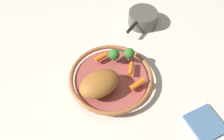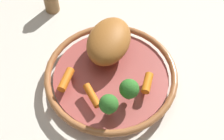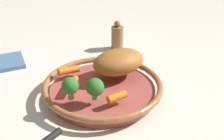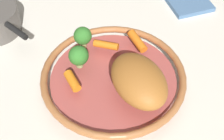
{
  "view_description": "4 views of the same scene",
  "coord_description": "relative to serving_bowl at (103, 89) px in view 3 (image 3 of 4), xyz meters",
  "views": [
    {
      "loc": [
        -0.04,
        -0.53,
        0.83
      ],
      "look_at": [
        0.0,
        0.0,
        0.09
      ],
      "focal_mm": 36.33,
      "sensor_mm": 36.0,
      "label": 1
    },
    {
      "loc": [
        0.31,
        0.32,
        0.68
      ],
      "look_at": [
        0.0,
        0.01,
        0.07
      ],
      "focal_mm": 47.08,
      "sensor_mm": 36.0,
      "label": 2
    },
    {
      "loc": [
        0.01,
        0.77,
        0.51
      ],
      "look_at": [
        -0.03,
        -0.01,
        0.08
      ],
      "focal_mm": 49.18,
      "sensor_mm": 36.0,
      "label": 3
    },
    {
      "loc": [
        -0.51,
        -0.02,
        0.64
      ],
      "look_at": [
        -0.0,
        0.0,
        0.06
      ],
      "focal_mm": 52.23,
      "sensor_mm": 36.0,
      "label": 4
    }
  ],
  "objects": [
    {
      "name": "baby_carrot_center",
      "position": [
        0.09,
        0.02,
        0.03
      ],
      "size": [
        0.04,
        0.07,
        0.02
      ],
      "primitive_type": "cylinder",
      "rotation": [
        1.5,
        0.0,
        6.0
      ],
      "color": "orange",
      "rests_on": "serving_bowl"
    },
    {
      "name": "dish_towel",
      "position": [
        0.34,
        -0.23,
        -0.02
      ],
      "size": [
        0.16,
        0.16,
        0.01
      ],
      "primitive_type": "cube",
      "rotation": [
        0.0,
        0.0,
        0.36
      ],
      "color": "#4C7099",
      "rests_on": "ground_plane"
    },
    {
      "name": "baby_carrot_near_rim",
      "position": [
        0.1,
        -0.06,
        0.03
      ],
      "size": [
        0.07,
        0.05,
        0.03
      ],
      "primitive_type": "cylinder",
      "rotation": [
        1.49,
        0.0,
        2.09
      ],
      "color": "orange",
      "rests_on": "serving_bowl"
    },
    {
      "name": "broccoli_floret_mid",
      "position": [
        0.02,
        0.08,
        0.06
      ],
      "size": [
        0.05,
        0.05,
        0.06
      ],
      "color": "#96AA66",
      "rests_on": "serving_bowl"
    },
    {
      "name": "roast_chicken_piece",
      "position": [
        -0.05,
        -0.06,
        0.06
      ],
      "size": [
        0.2,
        0.18,
        0.07
      ],
      "primitive_type": "ellipsoid",
      "rotation": [
        0.0,
        0.0,
        0.48
      ],
      "color": "#A76429",
      "rests_on": "serving_bowl"
    },
    {
      "name": "baby_carrot_back",
      "position": [
        -0.04,
        0.09,
        0.03
      ],
      "size": [
        0.06,
        0.05,
        0.02
      ],
      "primitive_type": "cylinder",
      "rotation": [
        1.56,
        0.0,
        5.24
      ],
      "color": "orange",
      "rests_on": "serving_bowl"
    },
    {
      "name": "ground_plane",
      "position": [
        0.0,
        0.0,
        -0.03
      ],
      "size": [
        2.36,
        2.36,
        0.0
      ],
      "primitive_type": "plane",
      "color": "silver"
    },
    {
      "name": "serving_bowl",
      "position": [
        0.0,
        0.0,
        0.0
      ],
      "size": [
        0.35,
        0.35,
        0.05
      ],
      "color": "#A84C47",
      "rests_on": "ground_plane"
    },
    {
      "name": "pepper_mill",
      "position": [
        -0.06,
        -0.34,
        0.02
      ],
      "size": [
        0.05,
        0.05,
        0.12
      ],
      "color": "olive",
      "rests_on": "ground_plane"
    },
    {
      "name": "broccoli_floret_large",
      "position": [
        0.09,
        0.08,
        0.06
      ],
      "size": [
        0.05,
        0.05,
        0.06
      ],
      "color": "#97A966",
      "rests_on": "serving_bowl"
    }
  ]
}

